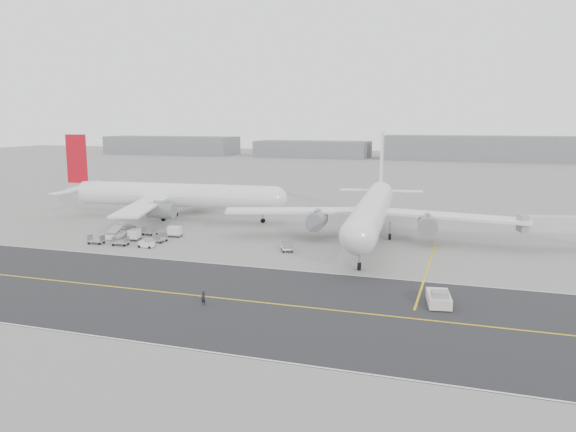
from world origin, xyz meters
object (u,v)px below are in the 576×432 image
(airliner_a, at_px, (170,195))
(jet_bridge, at_px, (566,226))
(airliner_b, at_px, (372,209))
(pushback_tug, at_px, (439,298))
(ground_crew_a, at_px, (204,298))

(airliner_a, bearing_deg, jet_bridge, -98.88)
(airliner_b, bearing_deg, airliner_a, 165.02)
(airliner_a, xyz_separation_m, pushback_tug, (62.73, -44.55, -4.68))
(pushback_tug, height_order, jet_bridge, jet_bridge)
(jet_bridge, relative_size, ground_crew_a, 9.24)
(jet_bridge, bearing_deg, airliner_a, 161.96)
(airliner_b, xyz_separation_m, jet_bridge, (33.77, 1.57, -1.48))
(jet_bridge, bearing_deg, airliner_b, 169.32)
(pushback_tug, xyz_separation_m, ground_crew_a, (-27.46, -9.12, 0.03))
(airliner_b, height_order, pushback_tug, airliner_b)
(pushback_tug, bearing_deg, airliner_b, 102.91)
(pushback_tug, bearing_deg, airliner_a, 135.65)
(airliner_b, distance_m, jet_bridge, 33.84)
(airliner_b, relative_size, pushback_tug, 7.78)
(airliner_b, relative_size, jet_bridge, 3.52)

